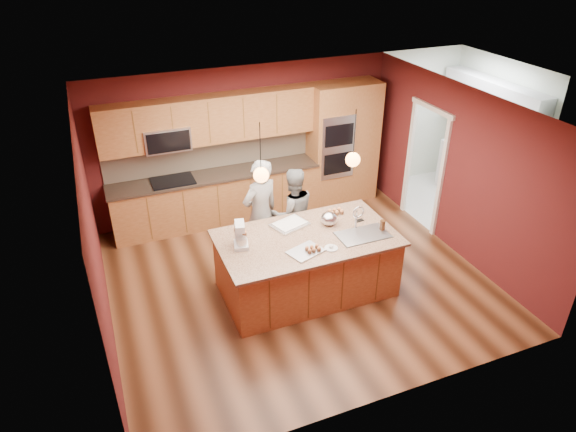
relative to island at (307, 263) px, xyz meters
name	(u,v)px	position (x,y,z in m)	size (l,w,h in m)	color
floor	(297,278)	(-0.03, 0.30, -0.47)	(5.50, 5.50, 0.00)	#3E2010
ceiling	(299,109)	(-0.03, 0.30, 2.23)	(5.50, 5.50, 0.00)	silver
wall_back	(244,141)	(-0.03, 2.80, 0.88)	(5.50, 5.50, 0.00)	#521718
wall_front	(393,308)	(-0.03, -2.20, 0.88)	(5.50, 5.50, 0.00)	#521718
wall_left	(94,240)	(-2.78, 0.30, 0.88)	(5.00, 5.00, 0.00)	#521718
wall_right	(457,171)	(2.72, 0.30, 0.88)	(5.00, 5.00, 0.00)	#521718
cabinet_run	(213,171)	(-0.71, 2.55, 0.51)	(3.74, 0.64, 2.30)	#985127
oven_column	(343,143)	(1.81, 2.50, 0.68)	(1.30, 0.62, 2.30)	#985127
doorway_trim	(424,169)	(2.70, 1.10, 0.58)	(0.08, 1.11, 2.20)	white
laundry_room	(493,102)	(4.32, 1.50, 1.48)	(2.60, 2.70, 2.70)	#BABBB3
pendant_left	(261,175)	(-0.67, 0.00, 1.53)	(0.20, 0.20, 0.80)	black
pendant_right	(353,159)	(0.64, 0.00, 1.53)	(0.20, 0.20, 0.80)	black
island	(307,263)	(0.00, 0.00, 0.00)	(2.52, 1.41, 1.31)	#985127
person_left	(261,213)	(-0.38, 0.96, 0.41)	(0.65, 0.42, 1.77)	black
person_right	(293,214)	(0.16, 0.96, 0.29)	(0.74, 0.58, 1.53)	gray
stand_mixer	(240,237)	(-0.95, 0.12, 0.61)	(0.24, 0.30, 0.36)	silver
sheet_cake	(290,224)	(-0.12, 0.38, 0.48)	(0.60, 0.52, 0.05)	silver
cooling_rack	(305,251)	(-0.19, -0.34, 0.46)	(0.46, 0.33, 0.02)	#B4B5BC
mixing_bowl	(329,219)	(0.42, 0.20, 0.55)	(0.24, 0.24, 0.21)	silver
plate	(331,248)	(0.17, -0.40, 0.46)	(0.18, 0.18, 0.01)	silver
tumbler	(382,225)	(1.06, -0.23, 0.53)	(0.08, 0.08, 0.16)	#3D2311
phone	(359,220)	(0.89, 0.12, 0.46)	(0.13, 0.07, 0.01)	black
cupcakes_left	(240,231)	(-0.86, 0.45, 0.49)	(0.16, 0.24, 0.07)	#DD864D
cupcakes_rack	(313,249)	(-0.09, -0.38, 0.50)	(0.21, 0.14, 0.06)	#DD864D
cupcakes_right	(336,212)	(0.65, 0.45, 0.49)	(0.24, 0.16, 0.07)	#DD864D
washer	(485,185)	(4.17, 1.12, 0.00)	(0.58, 0.60, 0.94)	silver
dryer	(459,167)	(4.20, 1.92, 0.03)	(0.62, 0.64, 1.00)	silver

